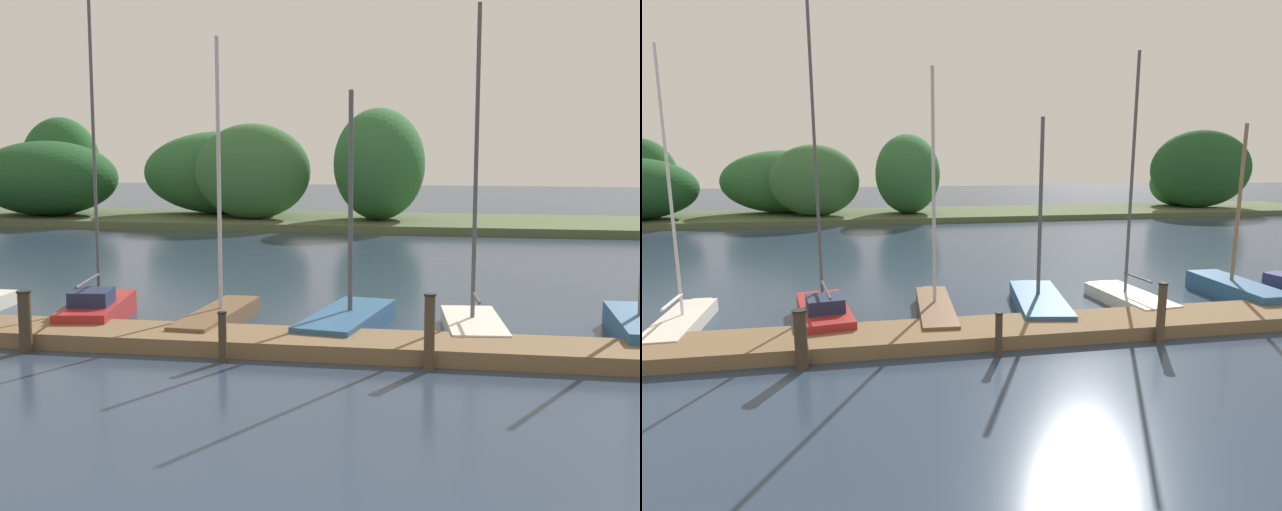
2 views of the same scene
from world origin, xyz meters
TOP-DOWN VIEW (x-y plane):
  - dock_pier at (0.00, 11.65)m, footprint 24.45×1.80m
  - far_shore at (-2.27, 38.69)m, footprint 64.42×8.10m
  - sailboat_0 at (-9.91, 13.86)m, footprint 1.08×4.10m
  - sailboat_1 at (-6.19, 13.60)m, footprint 1.82×3.82m
  - sailboat_2 at (-3.07, 13.71)m, footprint 1.17×4.43m
  - sailboat_3 at (0.10, 13.85)m, footprint 2.02×4.44m
  - sailboat_4 at (3.04, 13.93)m, footprint 1.63×3.68m
  - sailboat_5 at (6.79, 13.91)m, footprint 1.22×4.05m
  - mooring_piling_1 at (-6.45, 10.53)m, footprint 0.32×0.32m
  - mooring_piling_2 at (-2.03, 10.44)m, footprint 0.19×0.19m
  - mooring_piling_3 at (2.17, 10.60)m, footprint 0.24×0.24m

SIDE VIEW (x-z plane):
  - dock_pier at x=0.00m, z-range 0.00..0.35m
  - sailboat_0 at x=-9.91m, z-range -3.37..3.95m
  - sailboat_3 at x=0.10m, z-range -2.55..3.15m
  - sailboat_2 at x=-3.07m, z-range -3.15..3.82m
  - sailboat_4 at x=3.04m, z-range -3.47..4.14m
  - sailboat_5 at x=6.79m, z-range -2.44..3.15m
  - sailboat_1 at x=-6.19m, z-range -3.86..4.68m
  - mooring_piling_2 at x=-2.03m, z-range 0.01..1.07m
  - mooring_piling_1 at x=-6.45m, z-range 0.01..1.35m
  - mooring_piling_3 at x=2.17m, z-range 0.01..1.54m
  - far_shore at x=-2.27m, z-range -0.85..5.83m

